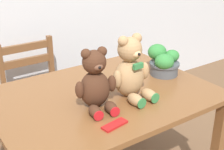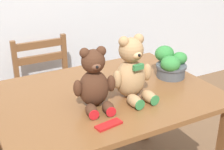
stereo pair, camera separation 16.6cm
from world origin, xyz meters
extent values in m
cube|color=brown|center=(0.00, 0.46, 0.74)|extent=(1.26, 0.92, 0.03)
cube|color=brown|center=(0.58, 0.05, 0.36)|extent=(0.06, 0.06, 0.73)
cube|color=brown|center=(0.58, 0.87, 0.36)|extent=(0.06, 0.06, 0.73)
cube|color=brown|center=(-0.10, 1.27, 0.42)|extent=(0.46, 0.41, 0.03)
cube|color=brown|center=(0.11, 1.09, 0.20)|extent=(0.04, 0.04, 0.41)
cube|color=brown|center=(-0.31, 1.09, 0.20)|extent=(0.04, 0.04, 0.41)
cube|color=brown|center=(0.11, 1.46, 0.42)|extent=(0.04, 0.04, 0.84)
cube|color=brown|center=(-0.31, 1.46, 0.42)|extent=(0.04, 0.04, 0.84)
cube|color=brown|center=(-0.10, 1.46, 0.78)|extent=(0.38, 0.03, 0.06)
cube|color=brown|center=(-0.10, 1.46, 0.66)|extent=(0.38, 0.03, 0.06)
ellipsoid|color=#472819|center=(-0.12, 0.36, 0.85)|extent=(0.18, 0.16, 0.20)
sphere|color=#472819|center=(-0.12, 0.36, 1.01)|extent=(0.12, 0.12, 0.12)
sphere|color=#472819|center=(-0.08, 0.35, 1.06)|extent=(0.05, 0.05, 0.05)
sphere|color=#472819|center=(-0.16, 0.36, 1.06)|extent=(0.05, 0.05, 0.05)
ellipsoid|color=brown|center=(-0.13, 0.31, 1.00)|extent=(0.06, 0.05, 0.04)
sphere|color=black|center=(-0.13, 0.29, 1.00)|extent=(0.02, 0.02, 0.02)
ellipsoid|color=#472819|center=(-0.03, 0.33, 0.88)|extent=(0.05, 0.05, 0.09)
ellipsoid|color=#472819|center=(-0.21, 0.35, 0.88)|extent=(0.05, 0.05, 0.09)
ellipsoid|color=#472819|center=(-0.09, 0.25, 0.78)|extent=(0.07, 0.11, 0.06)
cylinder|color=red|center=(-0.10, 0.20, 0.78)|extent=(0.05, 0.01, 0.05)
ellipsoid|color=#472819|center=(-0.18, 0.26, 0.78)|extent=(0.07, 0.11, 0.06)
cylinder|color=red|center=(-0.19, 0.22, 0.78)|extent=(0.05, 0.01, 0.05)
ellipsoid|color=tan|center=(0.10, 0.36, 0.86)|extent=(0.18, 0.16, 0.22)
sphere|color=tan|center=(0.10, 0.36, 1.03)|extent=(0.14, 0.14, 0.14)
sphere|color=tan|center=(0.15, 0.36, 1.08)|extent=(0.06, 0.06, 0.06)
sphere|color=tan|center=(0.06, 0.36, 1.08)|extent=(0.06, 0.06, 0.06)
ellipsoid|color=#E5B279|center=(0.11, 0.31, 1.02)|extent=(0.06, 0.05, 0.04)
sphere|color=black|center=(0.11, 0.28, 1.02)|extent=(0.02, 0.02, 0.02)
ellipsoid|color=tan|center=(0.20, 0.34, 0.89)|extent=(0.05, 0.05, 0.10)
ellipsoid|color=tan|center=(0.01, 0.33, 0.89)|extent=(0.05, 0.05, 0.10)
ellipsoid|color=tan|center=(0.16, 0.25, 0.79)|extent=(0.07, 0.11, 0.06)
cylinder|color=#337F42|center=(0.16, 0.19, 0.79)|extent=(0.06, 0.01, 0.06)
ellipsoid|color=tan|center=(0.06, 0.24, 0.79)|extent=(0.07, 0.11, 0.06)
cylinder|color=#337F42|center=(0.06, 0.19, 0.79)|extent=(0.06, 0.01, 0.06)
cube|color=#337F42|center=(0.11, 0.29, 0.96)|extent=(0.06, 0.02, 0.03)
cylinder|color=#4C5156|center=(0.48, 0.47, 0.80)|extent=(0.18, 0.18, 0.08)
cylinder|color=#4C5156|center=(0.48, 0.47, 0.83)|extent=(0.19, 0.19, 0.02)
ellipsoid|color=#337F38|center=(0.54, 0.47, 0.87)|extent=(0.10, 0.09, 0.08)
ellipsoid|color=#337F38|center=(0.46, 0.53, 0.90)|extent=(0.13, 0.12, 0.10)
ellipsoid|color=#337F38|center=(0.44, 0.43, 0.86)|extent=(0.12, 0.12, 0.10)
cube|color=red|center=(-0.15, 0.14, 0.76)|extent=(0.14, 0.07, 0.01)
camera|label=1|loc=(-0.88, -0.90, 1.57)|focal=50.00mm
camera|label=2|loc=(-0.73, -0.99, 1.57)|focal=50.00mm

